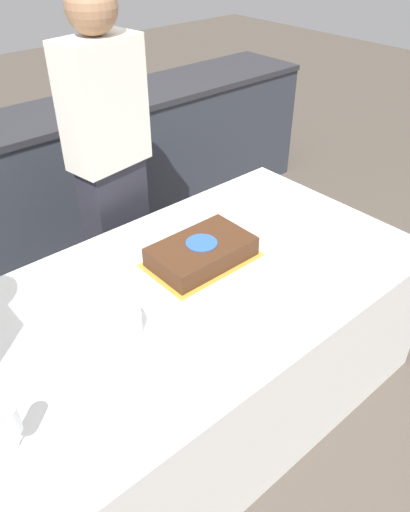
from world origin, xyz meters
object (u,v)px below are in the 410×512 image
cake (202,252)px  plate_stack (112,325)px  wine_glass (9,421)px  person_cutting_cake (111,168)px

cake → plate_stack: size_ratio=2.21×
plate_stack → wine_glass: bearing=-154.6°
plate_stack → wine_glass: wine_glass is taller
cake → plate_stack: cake is taller
cake → person_cutting_cake: (0.00, 0.68, 0.14)m
cake → person_cutting_cake: bearing=90.0°
plate_stack → person_cutting_cake: 0.96m
wine_glass → person_cutting_cake: 1.40m
plate_stack → wine_glass: size_ratio=1.24×
wine_glass → person_cutting_cake: person_cutting_cake is taller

